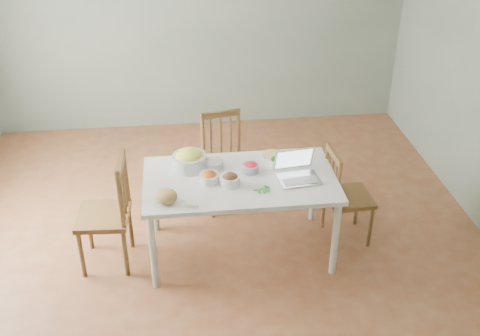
{
  "coord_description": "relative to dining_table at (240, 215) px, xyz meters",
  "views": [
    {
      "loc": [
        -0.29,
        -4.28,
        3.32
      ],
      "look_at": [
        0.2,
        -0.16,
        0.86
      ],
      "focal_mm": 43.39,
      "sensor_mm": 36.0,
      "label": 1
    }
  ],
  "objects": [
    {
      "name": "basil_bunch",
      "position": [
        0.16,
        -0.2,
        0.39
      ],
      "size": [
        0.17,
        0.17,
        0.02
      ],
      "primitive_type": null,
      "color": "#237728",
      "rests_on": "dining_table"
    },
    {
      "name": "bowl_broccoli",
      "position": [
        0.34,
        0.18,
        0.42
      ],
      "size": [
        0.13,
        0.13,
        0.08
      ],
      "primitive_type": null,
      "rotation": [
        0.0,
        0.0,
        -0.03
      ],
      "color": "#1A450A",
      "rests_on": "dining_table"
    },
    {
      "name": "bowl_mushroom",
      "position": [
        -0.09,
        -0.1,
        0.43
      ],
      "size": [
        0.18,
        0.18,
        0.11
      ],
      "primitive_type": null,
      "rotation": [
        0.0,
        0.0,
        0.16
      ],
      "color": "#3D1E14",
      "rests_on": "dining_table"
    },
    {
      "name": "chair_left",
      "position": [
        -1.16,
        -0.02,
        0.13
      ],
      "size": [
        0.46,
        0.48,
        1.02
      ],
      "primitive_type": null,
      "rotation": [
        0.0,
        0.0,
        -1.63
      ],
      "color": "#492D18",
      "rests_on": "floor"
    },
    {
      "name": "chair_right",
      "position": [
        1.0,
        0.08,
        0.08
      ],
      "size": [
        0.41,
        0.43,
        0.92
      ],
      "primitive_type": null,
      "rotation": [
        0.0,
        0.0,
        1.62
      ],
      "color": "#492D18",
      "rests_on": "floor"
    },
    {
      "name": "bowl_redpep",
      "position": [
        0.1,
        0.1,
        0.42
      ],
      "size": [
        0.17,
        0.17,
        0.09
      ],
      "primitive_type": null,
      "rotation": [
        0.0,
        0.0,
        0.17
      ],
      "color": "red",
      "rests_on": "dining_table"
    },
    {
      "name": "bowl_carrot",
      "position": [
        -0.26,
        -0.03,
        0.43
      ],
      "size": [
        0.21,
        0.21,
        0.09
      ],
      "primitive_type": null,
      "rotation": [
        0.0,
        0.0,
        0.34
      ],
      "color": "orange",
      "rests_on": "dining_table"
    },
    {
      "name": "butter_stick",
      "position": [
        -0.43,
        -0.38,
        0.39
      ],
      "size": [
        0.1,
        0.06,
        0.03
      ],
      "primitive_type": "cube",
      "rotation": [
        0.0,
        0.0,
        -0.35
      ],
      "color": "white",
      "rests_on": "dining_table"
    },
    {
      "name": "chair_far",
      "position": [
        -0.05,
        0.74,
        0.1
      ],
      "size": [
        0.49,
        0.47,
        0.96
      ],
      "primitive_type": null,
      "rotation": [
        0.0,
        0.0,
        0.18
      ],
      "color": "#492D18",
      "rests_on": "floor"
    },
    {
      "name": "wall_back",
      "position": [
        -0.2,
        2.66,
        0.97
      ],
      "size": [
        5.0,
        0.0,
        2.7
      ],
      "primitive_type": "cube",
      "color": "gray",
      "rests_on": "ground"
    },
    {
      "name": "laptop",
      "position": [
        0.49,
        -0.09,
        0.5
      ],
      "size": [
        0.37,
        0.34,
        0.23
      ],
      "primitive_type": null,
      "rotation": [
        0.0,
        0.0,
        0.12
      ],
      "color": "silver",
      "rests_on": "dining_table"
    },
    {
      "name": "bowl_onion",
      "position": [
        -0.21,
        0.19,
        0.43
      ],
      "size": [
        0.2,
        0.2,
        0.09
      ],
      "primitive_type": null,
      "rotation": [
        0.0,
        0.0,
        -0.21
      ],
      "color": "silver",
      "rests_on": "dining_table"
    },
    {
      "name": "bread_boule",
      "position": [
        -0.62,
        -0.29,
        0.44
      ],
      "size": [
        0.19,
        0.19,
        0.11
      ],
      "primitive_type": "ellipsoid",
      "rotation": [
        0.0,
        0.0,
        0.09
      ],
      "color": "#B68A4A",
      "rests_on": "dining_table"
    },
    {
      "name": "dining_table",
      "position": [
        0.0,
        0.0,
        0.0
      ],
      "size": [
        1.62,
        0.91,
        0.76
      ],
      "primitive_type": null,
      "color": "white",
      "rests_on": "floor"
    },
    {
      "name": "bowl_squash",
      "position": [
        -0.41,
        0.22,
        0.47
      ],
      "size": [
        0.31,
        0.31,
        0.17
      ],
      "primitive_type": null,
      "rotation": [
        0.0,
        0.0,
        -0.06
      ],
      "color": "#E6CC51",
      "rests_on": "dining_table"
    },
    {
      "name": "floor",
      "position": [
        -0.2,
        0.16,
        -0.38
      ],
      "size": [
        5.0,
        5.0,
        0.0
      ],
      "primitive_type": "cube",
      "color": "brown",
      "rests_on": "ground"
    },
    {
      "name": "flatbread",
      "position": [
        0.33,
        0.36,
        0.39
      ],
      "size": [
        0.22,
        0.22,
        0.02
      ],
      "primitive_type": "cylinder",
      "rotation": [
        0.0,
        0.0,
        0.29
      ],
      "color": "beige",
      "rests_on": "dining_table"
    }
  ]
}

